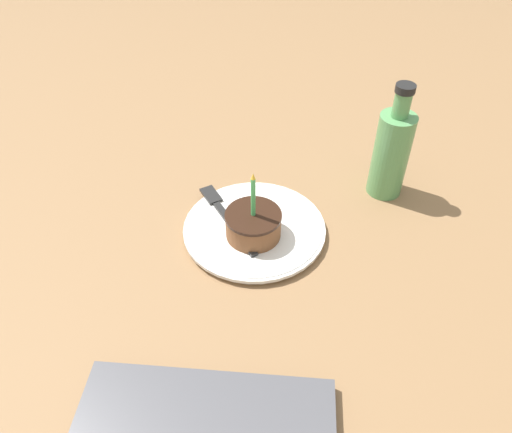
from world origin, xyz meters
name	(u,v)px	position (x,y,z in m)	size (l,w,h in m)	color
ground_plane	(254,245)	(0.00, 0.00, -0.02)	(2.40, 2.40, 0.04)	olive
plate	(256,229)	(0.00, -0.01, 0.01)	(0.23, 0.23, 0.01)	white
cake_slice	(254,224)	(0.00, 0.01, 0.04)	(0.09, 0.09, 0.12)	brown
fork	(225,214)	(0.05, -0.03, 0.02)	(0.12, 0.16, 0.00)	#262626
bottle	(391,152)	(-0.22, -0.14, 0.08)	(0.06, 0.06, 0.21)	#599959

